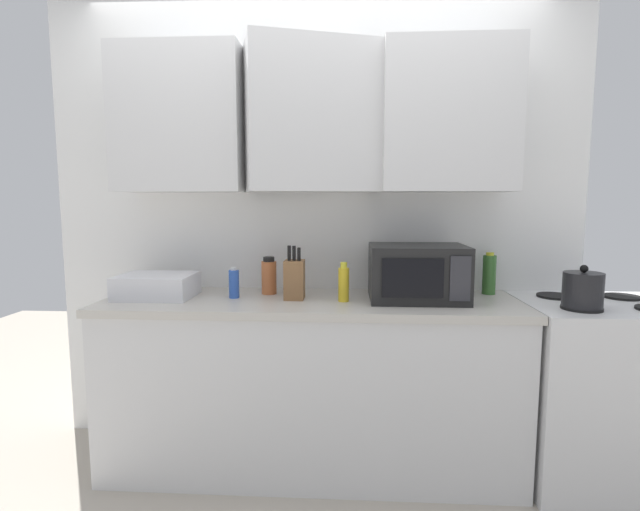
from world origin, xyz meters
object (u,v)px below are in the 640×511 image
bottle_blue_cleaner (234,283)px  bottle_yellow_mustard (344,284)px  microwave (417,273)px  kettle (583,290)px  stove_range (597,390)px  bottle_spice_jar (269,276)px  bottle_green_oil (489,274)px  knife_block (294,279)px  dish_rack (157,286)px

bottle_blue_cleaner → bottle_yellow_mustard: bearing=-5.3°
bottle_yellow_mustard → microwave: bearing=9.7°
kettle → stove_range: bearing=39.5°
stove_range → bottle_spice_jar: 1.78m
bottle_blue_cleaner → bottle_green_oil: bearing=7.7°
stove_range → microwave: 1.08m
microwave → bottle_blue_cleaner: 0.95m
bottle_yellow_mustard → bottle_blue_cleaner: 0.57m
knife_block → bottle_yellow_mustard: (0.25, -0.05, -0.01)m
stove_range → bottle_green_oil: 0.77m
bottle_blue_cleaner → dish_rack: bearing=-179.4°
kettle → bottle_spice_jar: 1.54m
bottle_spice_jar → bottle_yellow_mustard: bearing=-23.0°
microwave → bottle_spice_jar: 0.79m
bottle_yellow_mustard → dish_rack: bearing=177.1°
kettle → bottle_blue_cleaner: size_ratio=1.22×
kettle → microwave: bearing=166.6°
microwave → dish_rack: size_ratio=1.26×
kettle → bottle_yellow_mustard: kettle is taller
microwave → bottle_yellow_mustard: 0.38m
knife_block → stove_range: bearing=-0.7°
bottle_green_oil → bottle_blue_cleaner: size_ratio=1.41×
stove_range → microwave: microwave is taller
kettle → bottle_green_oil: bottle_green_oil is taller
bottle_spice_jar → bottle_blue_cleaner: bearing=-143.8°
microwave → bottle_yellow_mustard: microwave is taller
microwave → knife_block: (-0.63, -0.02, -0.04)m
stove_range → bottle_yellow_mustard: bottle_yellow_mustard is taller
stove_range → microwave: size_ratio=1.90×
bottle_yellow_mustard → bottle_green_oil: size_ratio=0.87×
microwave → bottle_spice_jar: microwave is taller
dish_rack → bottle_blue_cleaner: (0.41, 0.00, 0.02)m
bottle_green_oil → knife_block: bearing=-169.6°
bottle_green_oil → microwave: bearing=-157.2°
bottle_green_oil → kettle: bearing=-47.1°
stove_range → bottle_green_oil: size_ratio=4.02×
stove_range → bottle_yellow_mustard: (-1.28, -0.03, 0.54)m
knife_block → bottle_blue_cleaner: size_ratio=1.72×
stove_range → bottle_blue_cleaner: size_ratio=5.65×
knife_block → bottle_green_oil: (1.04, 0.19, 0.00)m
bottle_spice_jar → bottle_blue_cleaner: bottle_spice_jar is taller
kettle → dish_rack: 2.09m
microwave → knife_block: 0.63m
kettle → knife_block: (-1.36, 0.16, 0.01)m
bottle_spice_jar → bottle_blue_cleaner: size_ratio=1.25×
bottle_spice_jar → bottle_green_oil: size_ratio=0.89×
stove_range → bottle_green_oil: bottle_green_oil is taller
knife_block → bottle_spice_jar: (-0.15, 0.13, -0.01)m
dish_rack → bottle_green_oil: (1.76, 0.19, 0.05)m
stove_range → knife_block: 1.63m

